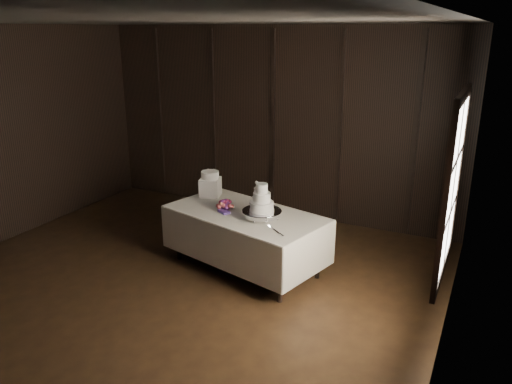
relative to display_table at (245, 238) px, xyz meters
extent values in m
cube|color=black|center=(-0.55, -1.45, -0.44)|extent=(6.04, 7.04, 0.04)
cube|color=black|center=(-0.55, -1.45, 2.60)|extent=(6.04, 7.04, 0.04)
cube|color=black|center=(-0.55, 2.07, 1.08)|extent=(6.04, 0.04, 3.04)
cube|color=black|center=(2.47, -1.45, 1.08)|extent=(0.04, 7.04, 3.04)
cube|color=black|center=(2.42, -0.95, 1.28)|extent=(0.06, 1.16, 1.56)
cube|color=beige|center=(0.00, 0.00, 0.34)|extent=(2.17, 1.49, 0.01)
cube|color=white|center=(0.00, 0.00, -0.06)|extent=(1.99, 1.34, 0.71)
cylinder|color=silver|center=(0.26, -0.07, 0.39)|extent=(0.52, 0.52, 0.09)
cylinder|color=white|center=(0.26, -0.07, 0.49)|extent=(0.28, 0.28, 0.11)
cylinder|color=white|center=(0.26, -0.07, 0.60)|extent=(0.21, 0.21, 0.11)
cylinder|color=white|center=(0.26, -0.07, 0.72)|extent=(0.14, 0.14, 0.11)
cube|color=white|center=(-0.72, 0.37, 0.47)|extent=(0.32, 0.32, 0.25)
cylinder|color=white|center=(-0.72, 0.37, 0.64)|extent=(0.30, 0.30, 0.10)
cube|color=silver|center=(0.55, -0.36, 0.35)|extent=(0.30, 0.25, 0.01)
camera|label=1|loc=(2.68, -5.15, 2.51)|focal=35.00mm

